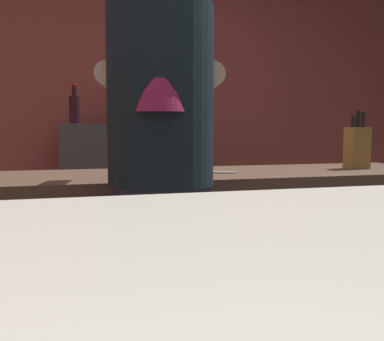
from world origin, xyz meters
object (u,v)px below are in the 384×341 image
knife_block (357,147)px  mixing_bowl (134,168)px  bottle_olive_oil (137,110)px  bartender (161,167)px  chefs_knife (207,172)px  bottle_soy (121,109)px  bottle_hot_sauce (75,108)px

knife_block → mixing_bowl: size_ratio=1.62×
bottle_olive_oil → bartender: bearing=-95.8°
knife_block → bottle_olive_oil: 1.65m
chefs_knife → bottle_olive_oil: (-0.10, 1.41, 0.33)m
bartender → chefs_knife: bearing=-23.0°
bartender → knife_block: size_ratio=6.19×
bartender → bottle_soy: bearing=9.7°
bottle_soy → knife_block: bearing=-52.4°
bartender → bottle_hot_sauce: (-0.26, 1.68, 0.27)m
chefs_knife → bottle_soy: bearing=120.2°
knife_block → bottle_hot_sauce: 1.82m
mixing_bowl → bottle_soy: bottle_soy is taller
mixing_bowl → bottle_soy: 1.30m
bartender → mixing_bowl: bartender is taller
bottle_hot_sauce → bartender: bearing=-81.3°
bartender → bottle_hot_sauce: size_ratio=6.46×
bottle_hot_sauce → bottle_olive_oil: (0.44, 0.13, -0.00)m
knife_block → bottle_soy: bottle_soy is taller
bartender → bottle_soy: (0.06, 1.73, 0.27)m
mixing_bowl → chefs_knife: 0.31m
bottle_hot_sauce → bottle_soy: size_ratio=0.99×
bottle_soy → bartender: bearing=-92.1°
knife_block → bottle_olive_oil: (-0.87, 1.38, 0.23)m
bartender → knife_block: bearing=-55.8°
bottle_hot_sauce → mixing_bowl: bearing=-79.2°
bottle_hot_sauce → bottle_soy: bearing=7.7°
mixing_bowl → chefs_knife: size_ratio=0.72×
mixing_bowl → bottle_soy: size_ratio=0.64×
bottle_olive_oil → knife_block: bearing=-57.8°
bartender → chefs_knife: bartender is taller
bartender → mixing_bowl: size_ratio=10.02×
chefs_knife → bottle_hot_sauce: 1.43m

